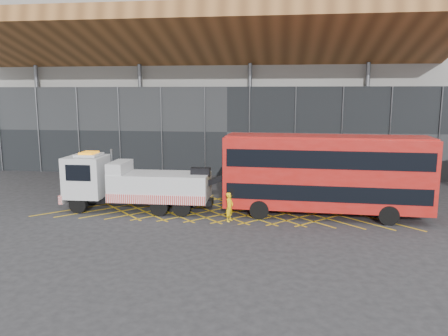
# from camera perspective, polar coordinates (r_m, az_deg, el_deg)

# --- Properties ---
(ground_plane) EXTENTS (120.00, 120.00, 0.00)m
(ground_plane) POSITION_cam_1_polar(r_m,az_deg,el_deg) (29.20, -6.25, -5.01)
(ground_plane) COLOR #262629
(road_markings) EXTENTS (23.16, 7.16, 0.01)m
(road_markings) POSITION_cam_1_polar(r_m,az_deg,el_deg) (28.63, 0.01, -5.24)
(road_markings) COLOR gold
(road_markings) RESTS_ON ground_plane
(construction_building) EXTENTS (55.00, 23.97, 18.00)m
(construction_building) POSITION_cam_1_polar(r_m,az_deg,el_deg) (46.12, 1.41, 11.65)
(construction_building) COLOR gray
(construction_building) RESTS_ON ground_plane
(recovery_truck) EXTENTS (10.87, 2.66, 3.79)m
(recovery_truck) POSITION_cam_1_polar(r_m,az_deg,el_deg) (28.32, -11.92, -1.98)
(recovery_truck) COLOR black
(recovery_truck) RESTS_ON ground_plane
(bus_towed) EXTENTS (12.21, 3.29, 4.93)m
(bus_towed) POSITION_cam_1_polar(r_m,az_deg,el_deg) (26.85, 13.09, -0.52)
(bus_towed) COLOR #AD140F
(bus_towed) RESTS_ON ground_plane
(worker) EXTENTS (0.59, 0.72, 1.71)m
(worker) POSITION_cam_1_polar(r_m,az_deg,el_deg) (25.53, 0.72, -5.11)
(worker) COLOR yellow
(worker) RESTS_ON ground_plane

